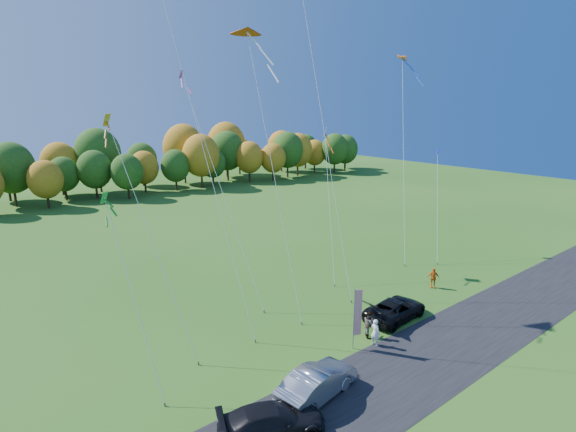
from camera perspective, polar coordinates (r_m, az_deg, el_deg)
ground at (r=29.16m, az=7.68°, el=-15.77°), size 160.00×160.00×0.00m
asphalt_strip at (r=26.99m, az=14.16°, el=-18.74°), size 90.00×6.00×0.01m
tree_line at (r=75.96m, az=-23.79°, el=1.84°), size 116.00×12.00×10.00m
black_suv at (r=32.44m, az=13.48°, el=-11.42°), size 5.25×2.72×1.41m
silver_sedan at (r=24.12m, az=3.69°, el=-20.36°), size 5.13×2.53×1.62m
dark_truck_a at (r=22.00m, az=-2.06°, el=-24.54°), size 5.24×3.68×1.41m
person_tailgate_a at (r=28.85m, az=11.03°, el=-14.30°), size 0.45×0.65×1.72m
person_tailgate_b at (r=29.76m, az=10.28°, el=-13.36°), size 1.01×1.05×1.70m
person_east at (r=38.32m, az=17.95°, el=-7.49°), size 0.92×1.02×1.67m
feather_flag at (r=27.65m, az=8.76°, el=-11.97°), size 0.48×0.25×3.91m
kite_delta_blue at (r=29.48m, az=-13.02°, el=16.65°), size 3.83×11.81×32.41m
kite_parafoil_orange at (r=36.58m, az=3.80°, el=15.55°), size 4.82×12.13×31.11m
kite_delta_red at (r=31.30m, az=-2.06°, el=7.14°), size 2.38×8.46×20.81m
kite_parafoil_rainbow at (r=44.55m, az=14.47°, el=7.36°), size 7.02×6.45×19.47m
kite_diamond_yellow at (r=26.93m, az=-16.93°, el=-2.80°), size 2.49×6.98×14.26m
kite_diamond_green at (r=23.99m, az=-19.10°, el=-9.43°), size 1.15×5.03×10.45m
kite_diamond_white at (r=38.00m, az=5.29°, el=1.40°), size 3.82×5.53×12.89m
kite_diamond_pink at (r=33.05m, az=-8.46°, el=3.41°), size 1.96×8.80×17.20m
kite_diamond_blue_low at (r=45.25m, az=18.44°, el=1.32°), size 4.54×4.02×10.47m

